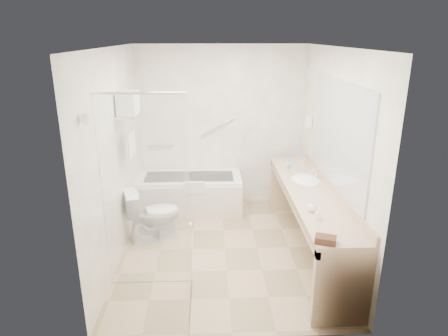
{
  "coord_description": "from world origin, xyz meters",
  "views": [
    {
      "loc": [
        -0.19,
        -4.55,
        2.64
      ],
      "look_at": [
        0.0,
        0.3,
        1.0
      ],
      "focal_mm": 32.0,
      "sensor_mm": 36.0,
      "label": 1
    }
  ],
  "objects_px": {
    "toilet": "(153,214)",
    "amenity_basket": "(326,240)",
    "bathtub": "(190,193)",
    "vanity_counter": "(309,207)",
    "water_bottle_left": "(302,164)"
  },
  "relations": [
    {
      "from": "amenity_basket",
      "to": "toilet",
      "type": "bearing_deg",
      "value": 136.29
    },
    {
      "from": "water_bottle_left",
      "to": "amenity_basket",
      "type": "bearing_deg",
      "value": -96.6
    },
    {
      "from": "toilet",
      "to": "amenity_basket",
      "type": "bearing_deg",
      "value": -152.56
    },
    {
      "from": "amenity_basket",
      "to": "bathtub",
      "type": "bearing_deg",
      "value": 117.06
    },
    {
      "from": "toilet",
      "to": "amenity_basket",
      "type": "distance_m",
      "value": 2.54
    },
    {
      "from": "vanity_counter",
      "to": "water_bottle_left",
      "type": "bearing_deg",
      "value": 85.82
    },
    {
      "from": "bathtub",
      "to": "amenity_basket",
      "type": "distance_m",
      "value": 3.03
    },
    {
      "from": "toilet",
      "to": "amenity_basket",
      "type": "xyz_separation_m",
      "value": [
        1.8,
        -1.72,
        0.53
      ]
    },
    {
      "from": "bathtub",
      "to": "toilet",
      "type": "bearing_deg",
      "value": -116.11
    },
    {
      "from": "bathtub",
      "to": "toilet",
      "type": "height_order",
      "value": "toilet"
    },
    {
      "from": "toilet",
      "to": "water_bottle_left",
      "type": "distance_m",
      "value": 2.13
    },
    {
      "from": "amenity_basket",
      "to": "water_bottle_left",
      "type": "height_order",
      "value": "water_bottle_left"
    },
    {
      "from": "toilet",
      "to": "water_bottle_left",
      "type": "xyz_separation_m",
      "value": [
        2.03,
        0.25,
        0.59
      ]
    },
    {
      "from": "bathtub",
      "to": "vanity_counter",
      "type": "distance_m",
      "value": 2.09
    },
    {
      "from": "bathtub",
      "to": "vanity_counter",
      "type": "relative_size",
      "value": 0.59
    }
  ]
}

